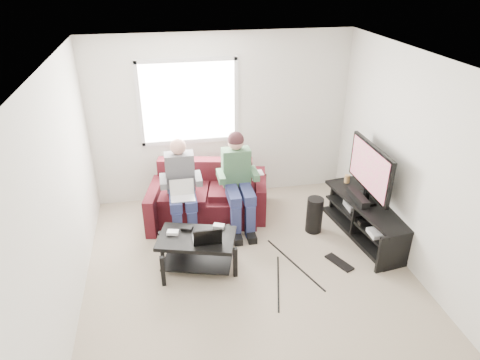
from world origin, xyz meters
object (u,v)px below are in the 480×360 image
object	(u,v)px
coffee_table	(197,245)
subwoofer	(314,215)
tv_stand	(366,221)
tv	(370,170)
sofa	(208,198)
end_table	(255,191)

from	to	relation	value
coffee_table	subwoofer	xyz separation A→B (m)	(1.72, 0.51, -0.08)
tv_stand	tv	xyz separation A→B (m)	(-0.00, 0.10, 0.75)
sofa	subwoofer	distance (m)	1.59
coffee_table	tv	world-z (taller)	tv
sofa	tv_stand	distance (m)	2.30
sofa	subwoofer	bearing A→B (deg)	-25.96
coffee_table	sofa	bearing A→B (deg)	76.24
coffee_table	subwoofer	size ratio (longest dim) A/B	2.02
subwoofer	sofa	bearing A→B (deg)	154.04
tv_stand	coffee_table	bearing A→B (deg)	-173.70
sofa	tv	bearing A→B (deg)	-21.80
subwoofer	coffee_table	bearing A→B (deg)	-163.54
sofa	tv_stand	size ratio (longest dim) A/B	1.16
coffee_table	tv_stand	xyz separation A→B (m)	(2.40, 0.26, -0.11)
tv_stand	subwoofer	size ratio (longest dim) A/B	3.13
subwoofer	tv_stand	bearing A→B (deg)	-19.92
tv	end_table	size ratio (longest dim) A/B	1.85
sofa	end_table	xyz separation A→B (m)	(0.76, 0.14, -0.04)
coffee_table	end_table	distance (m)	1.71
sofa	coffee_table	size ratio (longest dim) A/B	1.81
end_table	coffee_table	bearing A→B (deg)	-128.05
sofa	end_table	size ratio (longest dim) A/B	3.22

